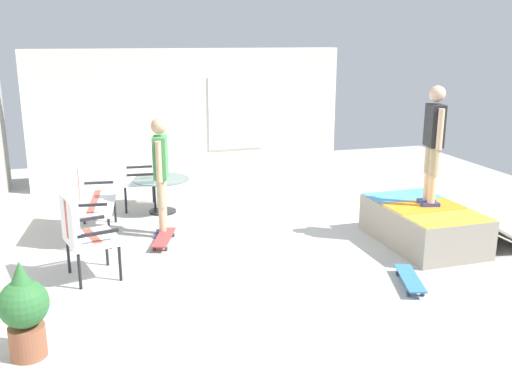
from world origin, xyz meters
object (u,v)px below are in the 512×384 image
(patio_chair_near_house, at_px, (132,173))
(potted_plant, at_px, (24,309))
(skate_ramp, at_px, (425,225))
(skateboard_spare, at_px, (410,279))
(patio_chair_by_wall, at_px, (82,230))
(patio_table, at_px, (162,188))
(patio_bench, at_px, (86,195))
(person_watching, at_px, (161,168))
(person_skater, at_px, (434,137))
(skateboard_by_bench, at_px, (164,238))

(patio_chair_near_house, relative_size, potted_plant, 1.11)
(skate_ramp, height_order, skateboard_spare, skate_ramp)
(patio_chair_by_wall, xyz_separation_m, patio_table, (2.43, -1.22, -0.21))
(patio_table, relative_size, potted_plant, 0.98)
(patio_bench, relative_size, person_watching, 0.76)
(patio_chair_by_wall, relative_size, skateboard_spare, 1.24)
(person_skater, bearing_deg, patio_chair_near_house, 53.77)
(patio_chair_near_house, distance_m, potted_plant, 4.62)
(patio_bench, xyz_separation_m, person_watching, (-0.29, -1.05, 0.39))
(patio_chair_by_wall, height_order, skateboard_by_bench, patio_chair_by_wall)
(skate_ramp, distance_m, skateboard_by_bench, 3.64)
(patio_chair_near_house, height_order, potted_plant, patio_chair_near_house)
(patio_bench, relative_size, patio_chair_by_wall, 1.28)
(person_skater, bearing_deg, skate_ramp, 131.49)
(patio_table, bearing_deg, skate_ramp, -126.70)
(patio_chair_by_wall, distance_m, person_skater, 4.69)
(person_watching, height_order, skateboard_by_bench, person_watching)
(skateboard_by_bench, height_order, skateboard_spare, same)
(patio_chair_near_house, relative_size, skateboard_by_bench, 1.24)
(skateboard_by_bench, distance_m, skateboard_spare, 3.37)
(skateboard_by_bench, bearing_deg, patio_bench, 58.81)
(patio_bench, distance_m, patio_chair_by_wall, 1.56)
(patio_chair_by_wall, relative_size, potted_plant, 1.11)
(patio_chair_by_wall, height_order, skateboard_spare, patio_chair_by_wall)
(patio_bench, distance_m, skateboard_spare, 4.57)
(person_watching, bearing_deg, person_skater, -109.92)
(patio_chair_by_wall, bearing_deg, patio_table, -26.73)
(patio_bench, relative_size, patio_table, 1.45)
(skateboard_by_bench, xyz_separation_m, potted_plant, (-2.59, 1.55, 0.38))
(patio_table, bearing_deg, skateboard_by_bench, 173.60)
(skateboard_spare, bearing_deg, patio_chair_by_wall, 70.95)
(skate_ramp, distance_m, patio_chair_near_house, 4.74)
(patio_bench, xyz_separation_m, skateboard_by_bench, (-0.61, -1.01, -0.53))
(person_watching, xyz_separation_m, potted_plant, (-2.91, 1.58, -0.54))
(skate_ramp, relative_size, skateboard_spare, 2.21)
(patio_bench, xyz_separation_m, patio_chair_by_wall, (-1.56, 0.04, -0.00))
(person_skater, xyz_separation_m, skateboard_by_bench, (0.95, 3.55, -1.40))
(patio_table, bearing_deg, patio_chair_by_wall, 153.27)
(patio_table, bearing_deg, skateboard_spare, -146.91)
(patio_bench, height_order, patio_chair_by_wall, same)
(patio_chair_near_house, distance_m, person_watching, 1.61)
(patio_chair_near_house, height_order, skateboard_by_bench, patio_chair_near_house)
(skate_ramp, height_order, patio_table, patio_table)
(patio_table, xyz_separation_m, person_skater, (-2.43, -3.39, 1.08))
(skateboard_by_bench, relative_size, skateboard_spare, 1.00)
(skateboard_by_bench, height_order, potted_plant, potted_plant)
(person_watching, relative_size, potted_plant, 1.87)
(patio_chair_by_wall, bearing_deg, person_skater, -90.04)
(person_skater, bearing_deg, patio_table, 54.33)
(person_watching, bearing_deg, skate_ramp, -110.96)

